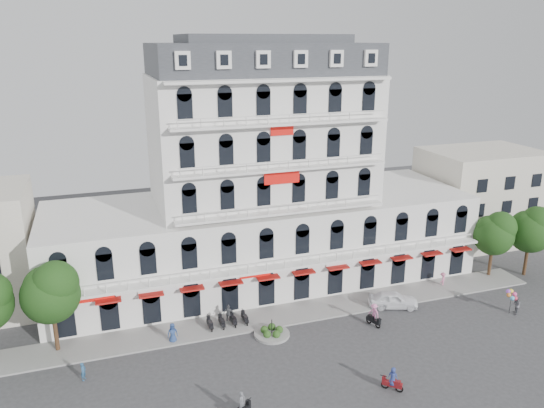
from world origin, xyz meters
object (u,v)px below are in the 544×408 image
at_px(rider_center, 374,314).
at_px(rider_west, 242,406).
at_px(balloon_vendor, 515,302).
at_px(parked_car, 393,299).
at_px(rider_east, 393,379).

bearing_deg(rider_center, rider_west, -80.42).
xyz_separation_m(rider_west, balloon_vendor, (28.71, 5.69, 0.33)).
xyz_separation_m(parked_car, rider_west, (-18.45, -10.67, 0.11)).
relative_size(rider_west, rider_east, 1.07).
bearing_deg(rider_center, rider_east, -39.74).
relative_size(rider_east, balloon_vendor, 0.80).
bearing_deg(balloon_vendor, rider_east, -159.50).
xyz_separation_m(parked_car, balloon_vendor, (10.26, -4.98, 0.43)).
xyz_separation_m(rider_east, rider_center, (3.34, 8.86, 0.25)).
xyz_separation_m(rider_east, balloon_vendor, (17.20, 6.43, 0.31)).
relative_size(parked_car, rider_east, 2.46).
distance_m(parked_car, rider_west, 21.31).
bearing_deg(rider_east, rider_center, -66.87).
xyz_separation_m(parked_car, rider_center, (-3.60, -2.55, 0.37)).
bearing_deg(rider_west, rider_east, -36.96).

